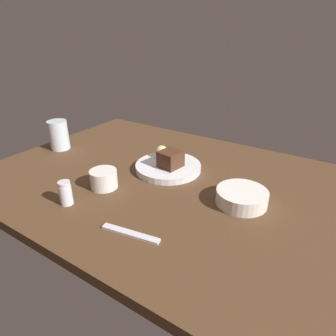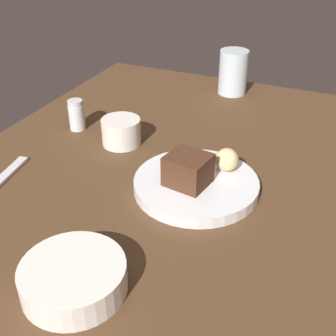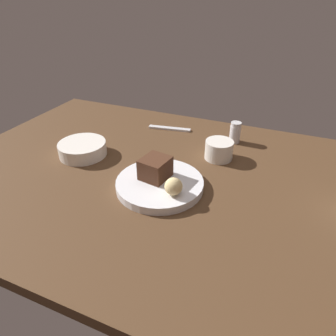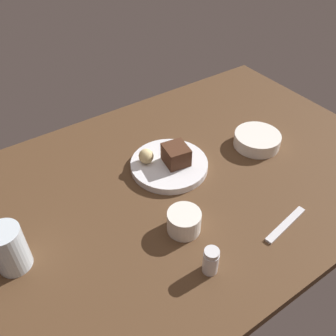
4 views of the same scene
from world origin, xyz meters
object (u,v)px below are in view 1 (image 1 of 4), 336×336
(salt_shaker, at_px, (66,193))
(coffee_cup, at_px, (104,179))
(chocolate_cake_slice, at_px, (171,159))
(dessert_spoon, at_px, (130,234))
(dessert_plate, at_px, (168,167))
(water_glass, at_px, (59,135))
(bread_roll, at_px, (162,151))
(side_bowl, at_px, (242,197))

(salt_shaker, distance_m, coffee_cup, 0.13)
(chocolate_cake_slice, bearing_deg, salt_shaker, -113.02)
(chocolate_cake_slice, xyz_separation_m, dessert_spoon, (0.10, -0.33, -0.04))
(dessert_plate, bearing_deg, dessert_spoon, -71.40)
(chocolate_cake_slice, bearing_deg, water_glass, -172.53)
(water_glass, xyz_separation_m, coffee_cup, (0.37, -0.13, -0.03))
(chocolate_cake_slice, relative_size, water_glass, 0.62)
(dessert_plate, relative_size, bread_roll, 5.19)
(salt_shaker, bearing_deg, dessert_plate, 70.06)
(coffee_cup, bearing_deg, bread_roll, 79.32)
(salt_shaker, xyz_separation_m, side_bowl, (0.40, 0.26, -0.01))
(dessert_plate, distance_m, coffee_cup, 0.23)
(bread_roll, height_order, side_bowl, bread_roll)
(coffee_cup, bearing_deg, salt_shaker, -99.44)
(side_bowl, bearing_deg, coffee_cup, -159.96)
(dessert_plate, bearing_deg, side_bowl, -12.99)
(coffee_cup, bearing_deg, side_bowl, 20.04)
(chocolate_cake_slice, height_order, side_bowl, chocolate_cake_slice)
(bread_roll, relative_size, salt_shaker, 0.62)
(water_glass, xyz_separation_m, side_bowl, (0.75, 0.01, -0.04))
(dessert_plate, xyz_separation_m, salt_shaker, (-0.12, -0.33, 0.02))
(dessert_plate, height_order, water_glass, water_glass)
(water_glass, bearing_deg, side_bowl, 0.60)
(dessert_spoon, bearing_deg, bread_roll, 104.59)
(dessert_plate, distance_m, chocolate_cake_slice, 0.04)
(side_bowl, distance_m, coffee_cup, 0.41)
(dessert_spoon, bearing_deg, water_glass, 146.16)
(chocolate_cake_slice, relative_size, dessert_spoon, 0.47)
(bread_roll, height_order, water_glass, water_glass)
(bread_roll, distance_m, salt_shaker, 0.37)
(bread_roll, relative_size, coffee_cup, 0.52)
(water_glass, height_order, side_bowl, water_glass)
(bread_roll, bearing_deg, chocolate_cake_slice, -35.05)
(dessert_plate, distance_m, salt_shaker, 0.35)
(coffee_cup, xyz_separation_m, dessert_spoon, (0.21, -0.13, -0.02))
(dessert_plate, distance_m, side_bowl, 0.29)
(bread_roll, distance_m, side_bowl, 0.35)
(chocolate_cake_slice, distance_m, water_glass, 0.49)
(bread_roll, bearing_deg, salt_shaker, -100.26)
(chocolate_cake_slice, height_order, salt_shaker, chocolate_cake_slice)
(bread_roll, xyz_separation_m, side_bowl, (0.34, -0.10, -0.02))
(salt_shaker, relative_size, water_glass, 0.60)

